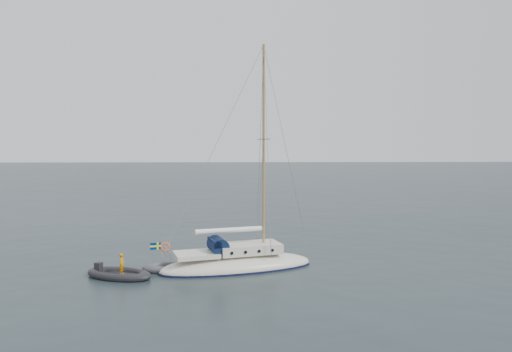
{
  "coord_description": "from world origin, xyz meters",
  "views": [
    {
      "loc": [
        -3.79,
        -28.29,
        7.23
      ],
      "look_at": [
        -2.84,
        0.0,
        5.29
      ],
      "focal_mm": 35.0,
      "sensor_mm": 36.0,
      "label": 1
    }
  ],
  "objects": [
    {
      "name": "rib",
      "position": [
        -10.23,
        -1.94,
        0.22
      ],
      "size": [
        3.77,
        1.71,
        1.35
      ],
      "rotation": [
        0.0,
        0.0,
        -0.35
      ],
      "color": "black",
      "rests_on": "ground"
    },
    {
      "name": "ground",
      "position": [
        0.0,
        0.0,
        0.0
      ],
      "size": [
        300.0,
        300.0,
        0.0
      ],
      "primitive_type": "plane",
      "color": "black",
      "rests_on": "ground"
    },
    {
      "name": "dinghy",
      "position": [
        -7.77,
        -0.65,
        0.18
      ],
      "size": [
        2.91,
        1.32,
        0.42
      ],
      "rotation": [
        0.0,
        0.0,
        0.08
      ],
      "color": "#515156",
      "rests_on": "ground"
    },
    {
      "name": "sailboat",
      "position": [
        -3.91,
        -0.32,
        1.01
      ],
      "size": [
        9.34,
        2.8,
        13.3
      ],
      "rotation": [
        0.0,
        0.0,
        0.29
      ],
      "color": "beige",
      "rests_on": "ground"
    }
  ]
}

